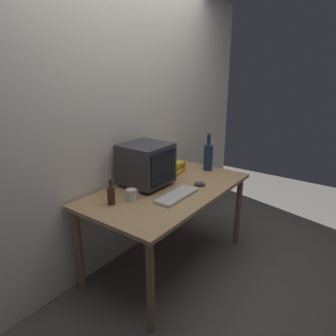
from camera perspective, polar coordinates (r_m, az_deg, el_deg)
ground_plane at (r=2.99m, az=0.00°, el=-17.17°), size 6.00×6.00×0.00m
back_wall at (r=2.79m, az=-8.14°, el=8.11°), size 4.00×0.08×2.50m
desk at (r=2.66m, az=0.00°, el=-5.45°), size 1.51×0.85×0.75m
crt_monitor at (r=2.63m, az=-4.14°, el=0.71°), size 0.39×0.39×0.37m
keyboard at (r=2.45m, az=1.67°, el=-5.15°), size 0.42×0.15×0.02m
computer_mouse at (r=2.68m, az=5.89°, el=-2.95°), size 0.09×0.12×0.04m
bottle_tall at (r=3.07m, az=7.47°, el=2.16°), size 0.09×0.09×0.37m
bottle_short at (r=2.34m, az=-10.56°, el=-4.94°), size 0.06×0.06×0.20m
book_stack at (r=3.01m, az=1.21°, el=0.06°), size 0.25×0.21×0.09m
mug at (r=2.39m, az=-6.80°, el=-4.97°), size 0.12×0.08×0.09m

